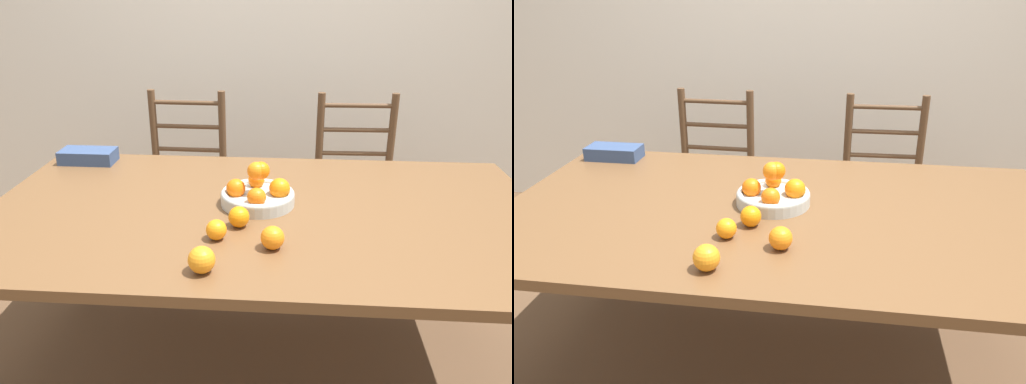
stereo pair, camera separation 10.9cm
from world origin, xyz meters
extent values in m
plane|color=brown|center=(0.00, 0.00, 0.00)|extent=(12.00, 12.00, 0.00)
cube|color=silver|center=(0.00, 1.62, 1.30)|extent=(8.00, 0.06, 2.60)
cube|color=brown|center=(0.00, 0.00, 0.72)|extent=(1.95, 1.10, 0.03)
cylinder|color=brown|center=(-0.90, 0.47, 0.35)|extent=(0.07, 0.07, 0.70)
cylinder|color=brown|center=(0.90, 0.47, 0.35)|extent=(0.07, 0.07, 0.70)
cylinder|color=#B2B7B2|center=(-0.03, 0.04, 0.75)|extent=(0.26, 0.26, 0.04)
torus|color=#B2B7B2|center=(-0.03, 0.04, 0.77)|extent=(0.26, 0.26, 0.02)
sphere|color=orange|center=(0.05, 0.04, 0.79)|extent=(0.07, 0.07, 0.07)
sphere|color=orange|center=(-0.04, 0.11, 0.79)|extent=(0.06, 0.06, 0.06)
sphere|color=orange|center=(-0.10, 0.03, 0.79)|extent=(0.07, 0.07, 0.07)
sphere|color=orange|center=(-0.02, -0.04, 0.79)|extent=(0.07, 0.07, 0.07)
sphere|color=orange|center=(-0.02, 0.04, 0.86)|extent=(0.06, 0.06, 0.06)
sphere|color=orange|center=(-0.03, 0.04, 0.86)|extent=(0.06, 0.06, 0.06)
sphere|color=orange|center=(-0.14, -0.43, 0.77)|extent=(0.08, 0.08, 0.08)
sphere|color=orange|center=(-0.13, -0.24, 0.77)|extent=(0.06, 0.06, 0.06)
sphere|color=orange|center=(-0.07, -0.14, 0.77)|extent=(0.07, 0.07, 0.07)
sphere|color=orange|center=(0.04, -0.28, 0.77)|extent=(0.07, 0.07, 0.07)
cylinder|color=#513823|center=(-0.68, 0.66, 0.23)|extent=(0.04, 0.04, 0.47)
cylinder|color=#513823|center=(-0.30, 0.65, 0.23)|extent=(0.04, 0.04, 0.47)
cylinder|color=#513823|center=(-0.67, 1.02, 0.47)|extent=(0.04, 0.04, 0.94)
cylinder|color=#513823|center=(-0.29, 1.01, 0.47)|extent=(0.04, 0.04, 0.94)
cube|color=#513823|center=(-0.48, 0.84, 0.49)|extent=(0.43, 0.41, 0.04)
cylinder|color=#513823|center=(-0.48, 1.02, 0.61)|extent=(0.38, 0.03, 0.02)
cylinder|color=#513823|center=(-0.48, 1.02, 0.74)|extent=(0.38, 0.03, 0.02)
cylinder|color=#513823|center=(-0.48, 1.02, 0.87)|extent=(0.38, 0.03, 0.02)
cylinder|color=#513823|center=(0.25, 0.65, 0.23)|extent=(0.04, 0.04, 0.47)
cylinder|color=#513823|center=(0.63, 0.66, 0.23)|extent=(0.04, 0.04, 0.47)
cylinder|color=#513823|center=(0.24, 1.01, 0.47)|extent=(0.04, 0.04, 0.94)
cylinder|color=#513823|center=(0.62, 1.02, 0.47)|extent=(0.04, 0.04, 0.94)
cube|color=#513823|center=(0.43, 0.84, 0.49)|extent=(0.43, 0.41, 0.04)
cylinder|color=#513823|center=(0.43, 1.02, 0.61)|extent=(0.38, 0.03, 0.02)
cylinder|color=#513823|center=(0.43, 1.02, 0.74)|extent=(0.38, 0.03, 0.02)
cylinder|color=#513823|center=(0.43, 1.02, 0.87)|extent=(0.38, 0.03, 0.02)
cube|color=#334770|center=(-0.80, 0.43, 0.76)|extent=(0.23, 0.12, 0.06)
camera|label=1|loc=(0.09, -1.58, 1.46)|focal=35.00mm
camera|label=2|loc=(0.20, -1.57, 1.46)|focal=35.00mm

